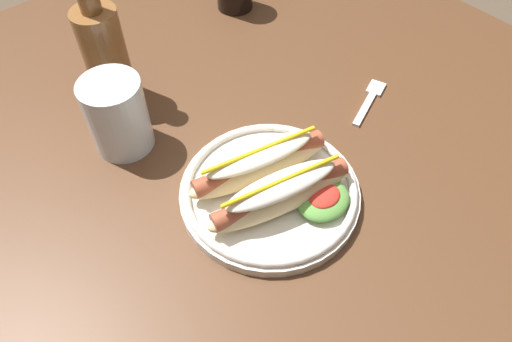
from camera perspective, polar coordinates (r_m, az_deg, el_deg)
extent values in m
plane|color=brown|center=(1.40, -5.14, -16.70)|extent=(8.00, 8.00, 0.00)
cube|color=#51331E|center=(0.78, -8.85, 3.70)|extent=(1.35, 1.06, 0.04)
cylinder|color=#51331E|center=(1.55, 1.40, 14.04)|extent=(0.06, 0.06, 0.70)
cylinder|color=silver|center=(0.67, 1.67, -2.69)|extent=(0.26, 0.26, 0.02)
torus|color=silver|center=(0.66, 1.69, -2.08)|extent=(0.25, 0.25, 0.01)
ellipsoid|color=beige|center=(0.63, 3.06, -3.13)|extent=(0.22, 0.09, 0.04)
cylinder|color=#9E4C33|center=(0.63, 3.09, -2.72)|extent=(0.20, 0.07, 0.03)
ellipsoid|color=silver|center=(0.61, 3.16, -1.72)|extent=(0.17, 0.08, 0.02)
cylinder|color=yellow|center=(0.60, 3.20, -1.15)|extent=(0.17, 0.04, 0.01)
ellipsoid|color=beige|center=(0.67, 0.46, 0.57)|extent=(0.22, 0.09, 0.04)
cylinder|color=#9E4C33|center=(0.66, 0.46, 1.00)|extent=(0.20, 0.07, 0.03)
ellipsoid|color=silver|center=(0.65, 0.47, 2.03)|extent=(0.17, 0.08, 0.02)
cylinder|color=yellow|center=(0.64, 0.48, 2.62)|extent=(0.17, 0.04, 0.01)
ellipsoid|color=#5B9942|center=(0.65, 8.22, -3.53)|extent=(0.08, 0.07, 0.02)
ellipsoid|color=red|center=(0.64, 8.32, -3.01)|extent=(0.05, 0.04, 0.01)
cube|color=silver|center=(0.81, 13.04, 7.32)|extent=(0.08, 0.04, 0.00)
cube|color=silver|center=(0.86, 14.38, 9.73)|extent=(0.04, 0.04, 0.00)
cylinder|color=silver|center=(0.73, -16.51, 6.51)|extent=(0.09, 0.09, 0.12)
cylinder|color=brown|center=(0.81, -17.80, 13.16)|extent=(0.07, 0.07, 0.16)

